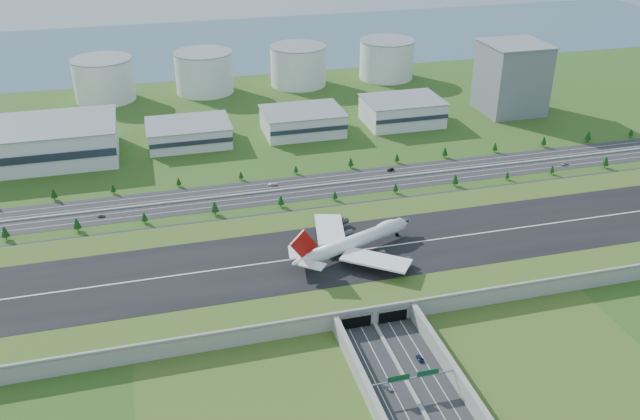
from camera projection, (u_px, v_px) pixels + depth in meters
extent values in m
plane|color=#3A5A1C|center=(342.00, 266.00, 345.19)|extent=(1200.00, 1200.00, 0.00)
cube|color=gray|center=(343.00, 259.00, 343.35)|extent=(520.00, 100.00, 8.00)
cube|color=#425B1F|center=(343.00, 253.00, 341.46)|extent=(520.00, 100.00, 0.16)
cube|color=black|center=(343.00, 252.00, 341.40)|extent=(520.00, 58.00, 0.12)
cube|color=silver|center=(343.00, 252.00, 341.36)|extent=(520.00, 0.90, 0.02)
cube|color=gray|center=(375.00, 307.00, 298.88)|extent=(520.00, 1.20, 1.20)
cube|color=#28282B|center=(427.00, 419.00, 250.88)|extent=(34.00, 120.00, 0.12)
cube|color=gray|center=(427.00, 419.00, 250.70)|extent=(1.60, 120.00, 0.90)
cube|color=gray|center=(372.00, 402.00, 253.48)|extent=(2.40, 100.00, 8.00)
cube|color=gray|center=(461.00, 384.00, 261.78)|extent=(2.40, 100.00, 8.00)
cube|color=black|center=(357.00, 321.00, 298.75)|extent=(13.00, 1.20, 6.00)
cube|color=black|center=(393.00, 315.00, 302.62)|extent=(13.00, 1.20, 6.00)
cylinder|color=gray|center=(366.00, 394.00, 257.82)|extent=(0.70, 0.70, 7.00)
cylinder|color=gray|center=(457.00, 377.00, 266.48)|extent=(0.70, 0.70, 7.00)
cube|color=gray|center=(413.00, 378.00, 260.44)|extent=(38.00, 0.50, 0.50)
cube|color=#0C4C23|center=(399.00, 378.00, 258.34)|extent=(9.00, 0.30, 2.40)
cube|color=#0C4C23|center=(428.00, 372.00, 261.07)|extent=(9.00, 0.30, 2.40)
cube|color=#28282B|center=(299.00, 188.00, 426.60)|extent=(560.00, 36.00, 0.12)
cylinder|color=#3D2819|center=(6.00, 237.00, 368.45)|extent=(0.50, 0.50, 2.90)
cone|color=#0E360F|center=(5.00, 231.00, 366.74)|extent=(4.51, 4.51, 5.80)
cylinder|color=#3D2819|center=(78.00, 229.00, 376.95)|extent=(0.50, 0.50, 2.89)
cone|color=#0E360F|center=(77.00, 223.00, 375.25)|extent=(4.50, 4.50, 5.78)
cylinder|color=#3D2819|center=(145.00, 221.00, 385.37)|extent=(0.50, 0.50, 2.40)
cone|color=#0E360F|center=(144.00, 216.00, 383.95)|extent=(3.73, 3.73, 4.80)
cylinder|color=#3D2819|center=(215.00, 212.00, 394.35)|extent=(0.50, 0.50, 3.02)
cone|color=#0E360F|center=(215.00, 206.00, 392.57)|extent=(4.70, 4.70, 6.04)
cylinder|color=#3D2819|center=(281.00, 205.00, 403.36)|extent=(0.50, 0.50, 2.67)
cone|color=#0E360F|center=(281.00, 200.00, 401.79)|extent=(4.15, 4.15, 5.34)
cylinder|color=#3D2819|center=(335.00, 199.00, 411.10)|extent=(0.50, 0.50, 2.24)
cone|color=#0E360F|center=(335.00, 194.00, 409.78)|extent=(3.48, 3.48, 4.48)
cylinder|color=#3D2819|center=(395.00, 191.00, 419.99)|extent=(0.50, 0.50, 2.33)
cone|color=#0E360F|center=(396.00, 187.00, 418.61)|extent=(3.62, 3.62, 4.65)
cylinder|color=#3D2819|center=(455.00, 184.00, 429.01)|extent=(0.50, 0.50, 2.80)
cone|color=#0E360F|center=(455.00, 179.00, 427.36)|extent=(4.36, 4.36, 5.61)
cylinder|color=#3D2819|center=(507.00, 178.00, 437.56)|extent=(0.50, 0.50, 2.02)
cone|color=#0E360F|center=(507.00, 175.00, 436.37)|extent=(3.15, 3.15, 4.04)
cylinder|color=#3D2819|center=(551.00, 173.00, 444.91)|extent=(0.50, 0.50, 2.27)
cone|color=#0E360F|center=(552.00, 169.00, 443.57)|extent=(3.53, 3.53, 4.54)
cylinder|color=#3D2819|center=(605.00, 166.00, 453.91)|extent=(0.50, 0.50, 2.94)
cone|color=#0E360F|center=(606.00, 161.00, 452.17)|extent=(4.58, 4.58, 5.89)
cylinder|color=#3D2819|center=(55.00, 198.00, 411.15)|extent=(0.50, 0.50, 2.67)
cone|color=#0E360F|center=(53.00, 193.00, 409.57)|extent=(4.16, 4.16, 5.35)
cylinder|color=#3D2819|center=(114.00, 192.00, 419.17)|extent=(0.50, 0.50, 2.16)
cone|color=#0E360F|center=(113.00, 188.00, 417.89)|extent=(3.36, 3.36, 4.32)
cylinder|color=#3D2819|center=(179.00, 185.00, 428.28)|extent=(0.50, 0.50, 2.14)
cone|color=#0E360F|center=(179.00, 181.00, 427.02)|extent=(3.32, 3.32, 4.27)
cylinder|color=#3D2819|center=(241.00, 178.00, 437.35)|extent=(0.50, 0.50, 2.04)
cone|color=#0E360F|center=(241.00, 175.00, 436.14)|extent=(3.18, 3.18, 4.09)
cylinder|color=#3D2819|center=(296.00, 172.00, 445.65)|extent=(0.50, 0.50, 2.03)
cone|color=#0E360F|center=(296.00, 169.00, 444.45)|extent=(3.16, 3.16, 4.06)
cylinder|color=#3D2819|center=(351.00, 166.00, 454.13)|extent=(0.50, 0.50, 2.54)
cone|color=#0E360F|center=(351.00, 162.00, 452.64)|extent=(3.95, 3.95, 5.07)
cylinder|color=#3D2819|center=(397.00, 161.00, 461.70)|extent=(0.50, 0.50, 2.31)
cone|color=#0E360F|center=(397.00, 157.00, 460.33)|extent=(3.59, 3.59, 4.62)
cylinder|color=#3D2819|center=(444.00, 156.00, 469.66)|extent=(0.50, 0.50, 2.68)
cone|color=#0E360F|center=(445.00, 151.00, 468.07)|extent=(4.17, 4.17, 5.36)
cylinder|color=#3D2819|center=(495.00, 151.00, 478.43)|extent=(0.50, 0.50, 2.53)
cone|color=#0E360F|center=(495.00, 146.00, 476.93)|extent=(3.94, 3.94, 5.06)
cylinder|color=#3D2819|center=(543.00, 145.00, 487.15)|extent=(0.50, 0.50, 2.77)
cone|color=#0E360F|center=(544.00, 140.00, 485.52)|extent=(4.31, 4.31, 5.54)
cylinder|color=#3D2819|center=(588.00, 140.00, 495.49)|extent=(0.50, 0.50, 2.87)
cone|color=#0E360F|center=(589.00, 135.00, 493.79)|extent=(4.47, 4.47, 5.74)
cylinder|color=#3D2819|center=(630.00, 136.00, 503.95)|extent=(0.50, 0.50, 2.22)
cone|color=#0E360F|center=(631.00, 132.00, 502.64)|extent=(3.46, 3.46, 4.45)
cube|color=silver|center=(25.00, 144.00, 459.26)|extent=(120.00, 60.00, 25.00)
cube|color=silver|center=(189.00, 133.00, 490.92)|extent=(58.00, 42.00, 15.00)
cube|color=silver|center=(303.00, 122.00, 509.83)|extent=(58.00, 42.00, 17.00)
cube|color=silver|center=(402.00, 111.00, 527.59)|extent=(58.00, 42.00, 19.00)
cube|color=slate|center=(512.00, 78.00, 545.21)|extent=(46.00, 46.00, 55.00)
cylinder|color=white|center=(104.00, 80.00, 575.49)|extent=(50.00, 50.00, 35.00)
cylinder|color=white|center=(204.00, 73.00, 594.86)|extent=(50.00, 50.00, 35.00)
cylinder|color=white|center=(298.00, 66.00, 614.23)|extent=(50.00, 50.00, 35.00)
cylinder|color=white|center=(386.00, 59.00, 633.59)|extent=(50.00, 50.00, 35.00)
cube|color=#3E6277|center=(220.00, 44.00, 756.62)|extent=(1200.00, 260.00, 0.06)
cylinder|color=white|center=(355.00, 241.00, 338.77)|extent=(59.33, 28.43, 6.96)
cone|color=white|center=(404.00, 223.00, 355.78)|extent=(10.62, 9.63, 6.96)
cone|color=white|center=(302.00, 261.00, 321.56)|extent=(12.65, 10.41, 6.96)
ellipsoid|color=white|center=(387.00, 225.00, 348.41)|extent=(15.80, 10.40, 4.28)
cube|color=white|center=(376.00, 260.00, 324.87)|extent=(34.60, 30.92, 1.72)
cube|color=white|center=(330.00, 230.00, 351.41)|extent=(20.08, 34.72, 1.72)
cylinder|color=#38383D|center=(380.00, 255.00, 333.72)|extent=(6.45, 5.08, 3.26)
cylinder|color=#38383D|center=(406.00, 261.00, 328.44)|extent=(6.45, 5.08, 3.26)
cylinder|color=#38383D|center=(347.00, 234.00, 352.45)|extent=(6.45, 5.08, 3.26)
cylinder|color=#38383D|center=(343.00, 221.00, 364.34)|extent=(6.45, 5.08, 3.26)
cube|color=white|center=(312.00, 265.00, 316.66)|extent=(13.41, 12.59, 0.65)
cube|color=white|center=(295.00, 252.00, 326.80)|extent=(8.30, 12.83, 0.65)
cube|color=#AA0F0B|center=(304.00, 245.00, 318.31)|extent=(14.82, 6.50, 16.31)
cylinder|color=black|center=(397.00, 235.00, 356.06)|extent=(2.07, 0.76, 2.07)
cylinder|color=black|center=(353.00, 256.00, 336.65)|extent=(2.07, 0.76, 2.07)
cylinder|color=black|center=(344.00, 251.00, 341.64)|extent=(2.07, 0.76, 2.07)
cylinder|color=black|center=(342.00, 260.00, 333.24)|extent=(2.07, 0.76, 2.07)
cylinder|color=black|center=(334.00, 255.00, 338.24)|extent=(2.07, 0.76, 2.07)
imported|color=#AFB0B4|center=(388.00, 387.00, 265.06)|extent=(3.73, 5.43, 1.72)
imported|color=#0C1D3D|center=(420.00, 358.00, 280.43)|extent=(2.51, 4.91, 1.33)
imported|color=#56575B|center=(101.00, 216.00, 391.87)|extent=(4.42, 2.34, 1.43)
imported|color=black|center=(391.00, 170.00, 449.93)|extent=(5.20, 3.22, 1.62)
imported|color=silver|center=(565.00, 164.00, 458.76)|extent=(6.23, 3.99, 1.60)
imported|color=white|center=(272.00, 184.00, 429.87)|extent=(6.03, 3.48, 1.64)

